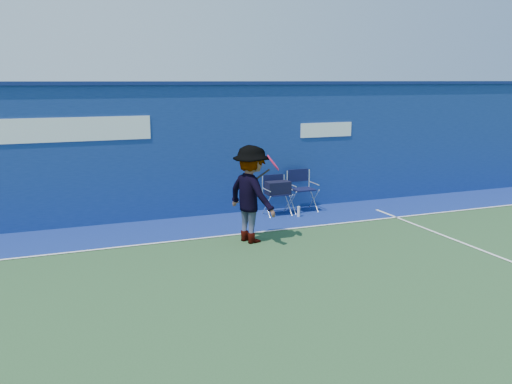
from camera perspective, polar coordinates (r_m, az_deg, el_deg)
name	(u,v)px	position (r m, az deg, el deg)	size (l,w,h in m)	color
ground	(270,296)	(8.07, 1.44, -10.91)	(80.00, 80.00, 0.00)	#2A4D29
stadium_wall	(182,150)	(12.51, -7.79, 4.45)	(24.00, 0.50, 3.08)	navy
out_of_bounds_strip	(196,227)	(11.76, -6.30, -3.66)	(24.00, 1.80, 0.01)	navy
court_lines	(255,282)	(8.59, -0.12, -9.41)	(24.00, 12.00, 0.01)	white
directors_chair_left	(277,199)	(12.65, 2.25, -0.72)	(0.55, 0.50, 0.92)	silver
directors_chair_right	(302,198)	(13.07, 4.90, -0.69)	(0.59, 0.53, 0.99)	silver
water_bottle	(299,212)	(12.55, 4.51, -2.07)	(0.07, 0.07, 0.25)	silver
tennis_player	(251,194)	(10.45, -0.48, -0.22)	(1.11, 1.38, 1.89)	#EA4738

